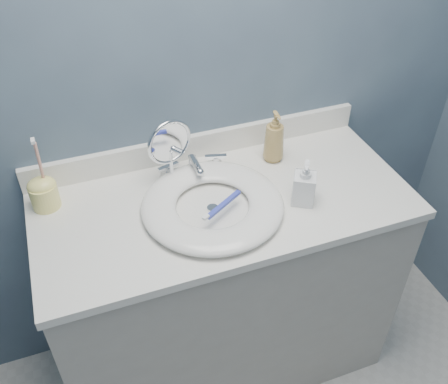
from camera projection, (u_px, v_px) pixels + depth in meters
name	position (u px, v px, depth m)	size (l,w,h in m)	color
back_wall	(195.00, 73.00, 1.61)	(2.20, 0.02, 2.40)	#455568
vanity_cabinet	(224.00, 290.00, 1.91)	(1.20, 0.55, 0.85)	#B1ACA2
countertop	(224.00, 203.00, 1.62)	(1.22, 0.57, 0.03)	white
backsplash	(199.00, 145.00, 1.77)	(1.22, 0.02, 0.09)	white
basin	(213.00, 205.00, 1.57)	(0.45, 0.45, 0.04)	white
drain	(213.00, 208.00, 1.58)	(0.04, 0.04, 0.01)	silver
faucet	(194.00, 167.00, 1.70)	(0.25, 0.13, 0.07)	silver
makeup_mirror	(170.00, 149.00, 1.61)	(0.16, 0.09, 0.24)	silver
soap_bottle_amber	(274.00, 137.00, 1.73)	(0.07, 0.07, 0.19)	#A98A4C
soap_bottle_clear	(305.00, 182.00, 1.56)	(0.07, 0.07, 0.15)	white
toothbrush_holder	(43.00, 192.00, 1.55)	(0.09, 0.09, 0.25)	#FFF27F
toothbrush_lying	(222.00, 206.00, 1.53)	(0.16, 0.10, 0.02)	#3441B9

